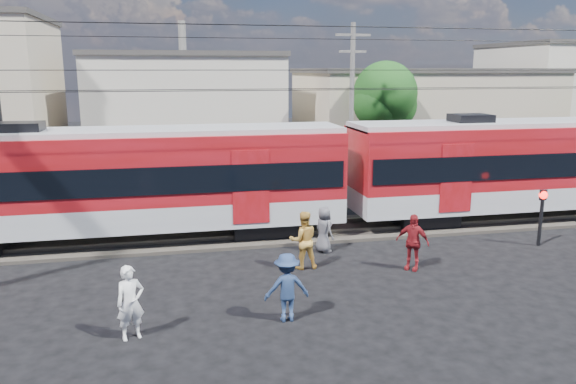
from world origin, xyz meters
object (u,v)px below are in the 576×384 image
pedestrian_a (130,303)px  pedestrian_c (287,287)px  commuter_train (127,178)px  crossing_signal (542,207)px

pedestrian_a → pedestrian_c: bearing=-16.1°
commuter_train → pedestrian_a: 7.93m
pedestrian_c → commuter_train: bearing=-61.4°
commuter_train → crossing_signal: commuter_train is taller
commuter_train → pedestrian_c: commuter_train is taller
commuter_train → pedestrian_c: (4.27, -7.57, -1.52)m
commuter_train → pedestrian_a: bearing=-86.4°
commuter_train → pedestrian_c: bearing=-60.6°
pedestrian_a → crossing_signal: size_ratio=0.87×
pedestrian_a → commuter_train: bearing=74.6°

